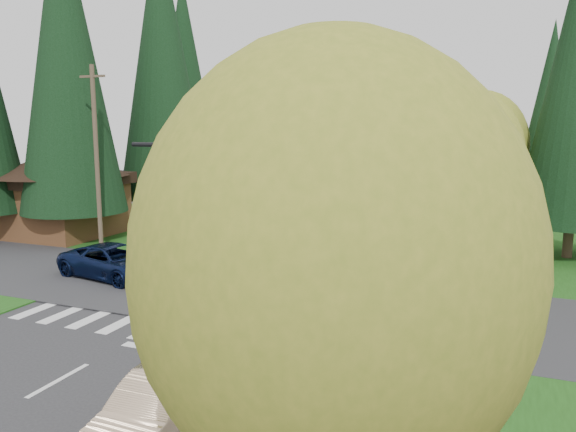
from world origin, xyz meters
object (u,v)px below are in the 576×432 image
Objects in this scene: parked_car_c at (439,201)px; parked_car_d at (426,197)px; suv_navy at (115,262)px; parked_car_b at (411,220)px; sedan_champagne at (159,408)px; parked_car_a at (408,229)px; parked_car_e at (441,190)px.

parked_car_d is at bearing 125.47° from parked_car_c.
parked_car_b is at bearing -20.91° from suv_navy.
parked_car_b is at bearing 85.40° from sedan_champagne.
parked_car_a is at bearing -28.89° from suv_navy.
suv_navy is at bearing -103.46° from parked_car_d.
sedan_champagne is 0.81× the size of suv_navy.
suv_navy is (-9.64, 10.46, 0.03)m from sedan_champagne.
parked_car_b is (10.39, 17.12, -0.08)m from suv_navy.
parked_car_b is at bearing 98.86° from parked_car_a.
suv_navy is at bearing -98.33° from parked_car_e.
suv_navy is 1.33× the size of parked_car_c.
suv_navy is 20.02m from parked_car_b.
parked_car_d reaches higher than sedan_champagne.
parked_car_e is (10.20, 34.96, -0.02)m from suv_navy.
parked_car_b is (0.75, 27.58, -0.05)m from sedan_champagne.
sedan_champagne is 14.22m from suv_navy.
sedan_champagne is 1.08× the size of parked_car_c.
parked_car_a is at bearing -79.75° from parked_car_b.
suv_navy reaches higher than parked_car_c.
parked_car_b is at bearing -90.06° from parked_car_c.
parked_car_a is at bearing -87.30° from parked_car_c.
sedan_champagne is 27.59m from parked_car_b.
sedan_champagne is 37.71m from parked_car_c.
parked_car_c is at bearing 90.24° from parked_car_b.
suv_navy is 17.14m from parked_car_a.
parked_car_c is at bearing 84.94° from sedan_champagne.
parked_car_a is 3.87m from parked_car_b.
parked_car_b is 12.36m from parked_car_d.
parked_car_a is 0.94× the size of parked_car_b.
suv_navy is 30.96m from parked_car_d.
parked_car_e is (-0.78, 7.73, 0.07)m from parked_car_c.
parked_car_b is (-0.45, 3.84, -0.07)m from parked_car_a.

